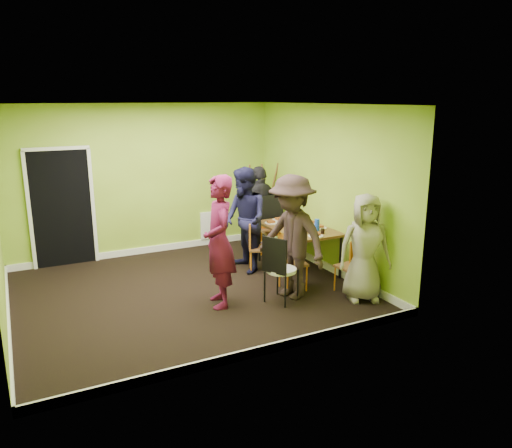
{
  "coord_description": "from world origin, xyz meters",
  "views": [
    {
      "loc": [
        -2.31,
        -6.86,
        2.9
      ],
      "look_at": [
        1.17,
        0.0,
        0.94
      ],
      "focal_mm": 35.0,
      "sensor_mm": 36.0,
      "label": 1
    }
  ],
  "objects_px": {
    "chair_front_end": "(353,263)",
    "blue_bottle": "(317,225)",
    "chair_left_far": "(255,244)",
    "orange_bottle": "(293,223)",
    "person_standing": "(219,242)",
    "person_left_far": "(245,220)",
    "person_back_end": "(260,210)",
    "person_front_end": "(365,248)",
    "dining_table": "(298,230)",
    "thermos": "(296,221)",
    "chair_back_end": "(271,213)",
    "chair_bentwood": "(279,266)",
    "easel": "(262,205)",
    "chair_left_near": "(289,258)",
    "person_left_near": "(292,237)"
  },
  "relations": [
    {
      "from": "chair_back_end",
      "to": "easel",
      "type": "bearing_deg",
      "value": -94.7
    },
    {
      "from": "chair_front_end",
      "to": "blue_bottle",
      "type": "bearing_deg",
      "value": 84.18
    },
    {
      "from": "thermos",
      "to": "chair_front_end",
      "type": "bearing_deg",
      "value": -80.97
    },
    {
      "from": "dining_table",
      "to": "person_standing",
      "type": "relative_size",
      "value": 0.8
    },
    {
      "from": "thermos",
      "to": "orange_bottle",
      "type": "bearing_deg",
      "value": 77.7
    },
    {
      "from": "chair_front_end",
      "to": "person_front_end",
      "type": "distance_m",
      "value": 0.4
    },
    {
      "from": "chair_front_end",
      "to": "orange_bottle",
      "type": "distance_m",
      "value": 1.51
    },
    {
      "from": "chair_front_end",
      "to": "easel",
      "type": "height_order",
      "value": "easel"
    },
    {
      "from": "chair_left_far",
      "to": "chair_back_end",
      "type": "bearing_deg",
      "value": 159.33
    },
    {
      "from": "thermos",
      "to": "person_front_end",
      "type": "height_order",
      "value": "person_front_end"
    },
    {
      "from": "person_standing",
      "to": "thermos",
      "type": "bearing_deg",
      "value": 125.19
    },
    {
      "from": "thermos",
      "to": "blue_bottle",
      "type": "height_order",
      "value": "thermos"
    },
    {
      "from": "chair_front_end",
      "to": "orange_bottle",
      "type": "xyz_separation_m",
      "value": [
        -0.17,
        1.47,
        0.31
      ]
    },
    {
      "from": "person_left_far",
      "to": "person_back_end",
      "type": "relative_size",
      "value": 1.07
    },
    {
      "from": "chair_front_end",
      "to": "person_back_end",
      "type": "height_order",
      "value": "person_back_end"
    },
    {
      "from": "chair_left_near",
      "to": "person_left_near",
      "type": "bearing_deg",
      "value": -15.46
    },
    {
      "from": "chair_front_end",
      "to": "person_standing",
      "type": "distance_m",
      "value": 2.07
    },
    {
      "from": "blue_bottle",
      "to": "person_standing",
      "type": "height_order",
      "value": "person_standing"
    },
    {
      "from": "easel",
      "to": "chair_back_end",
      "type": "bearing_deg",
      "value": -103.43
    },
    {
      "from": "chair_left_far",
      "to": "orange_bottle",
      "type": "height_order",
      "value": "chair_left_far"
    },
    {
      "from": "blue_bottle",
      "to": "person_standing",
      "type": "xyz_separation_m",
      "value": [
        -1.95,
        -0.47,
        0.09
      ]
    },
    {
      "from": "blue_bottle",
      "to": "person_standing",
      "type": "relative_size",
      "value": 0.1
    },
    {
      "from": "person_front_end",
      "to": "chair_left_far",
      "type": "bearing_deg",
      "value": 135.72
    },
    {
      "from": "easel",
      "to": "blue_bottle",
      "type": "distance_m",
      "value": 1.96
    },
    {
      "from": "chair_bentwood",
      "to": "person_standing",
      "type": "height_order",
      "value": "person_standing"
    },
    {
      "from": "person_left_near",
      "to": "easel",
      "type": "bearing_deg",
      "value": 143.48
    },
    {
      "from": "thermos",
      "to": "orange_bottle",
      "type": "height_order",
      "value": "thermos"
    },
    {
      "from": "thermos",
      "to": "chair_bentwood",
      "type": "bearing_deg",
      "value": -130.71
    },
    {
      "from": "dining_table",
      "to": "person_back_end",
      "type": "bearing_deg",
      "value": 96.56
    },
    {
      "from": "person_front_end",
      "to": "chair_front_end",
      "type": "bearing_deg",
      "value": 110.03
    },
    {
      "from": "dining_table",
      "to": "person_left_far",
      "type": "bearing_deg",
      "value": 158.09
    },
    {
      "from": "chair_left_far",
      "to": "person_front_end",
      "type": "bearing_deg",
      "value": 48.92
    },
    {
      "from": "chair_left_far",
      "to": "blue_bottle",
      "type": "xyz_separation_m",
      "value": [
        0.85,
        -0.59,
        0.37
      ]
    },
    {
      "from": "chair_bentwood",
      "to": "thermos",
      "type": "height_order",
      "value": "chair_bentwood"
    },
    {
      "from": "thermos",
      "to": "blue_bottle",
      "type": "relative_size",
      "value": 1.2
    },
    {
      "from": "chair_left_near",
      "to": "thermos",
      "type": "height_order",
      "value": "thermos"
    },
    {
      "from": "person_left_near",
      "to": "person_standing",
      "type": "bearing_deg",
      "value": -118.73
    },
    {
      "from": "chair_back_end",
      "to": "person_front_end",
      "type": "bearing_deg",
      "value": 102.77
    },
    {
      "from": "thermos",
      "to": "person_standing",
      "type": "distance_m",
      "value": 1.92
    },
    {
      "from": "thermos",
      "to": "orange_bottle",
      "type": "xyz_separation_m",
      "value": [
        0.03,
        0.16,
        -0.07
      ]
    },
    {
      "from": "person_back_end",
      "to": "blue_bottle",
      "type": "bearing_deg",
      "value": 85.25
    },
    {
      "from": "chair_left_far",
      "to": "blue_bottle",
      "type": "distance_m",
      "value": 1.1
    },
    {
      "from": "chair_left_near",
      "to": "person_back_end",
      "type": "xyz_separation_m",
      "value": [
        0.5,
        1.91,
        0.33
      ]
    },
    {
      "from": "chair_left_near",
      "to": "person_left_far",
      "type": "distance_m",
      "value": 1.18
    },
    {
      "from": "chair_left_far",
      "to": "chair_bentwood",
      "type": "relative_size",
      "value": 0.85
    },
    {
      "from": "chair_back_end",
      "to": "person_standing",
      "type": "distance_m",
      "value": 2.49
    },
    {
      "from": "chair_front_end",
      "to": "person_standing",
      "type": "bearing_deg",
      "value": 159.09
    },
    {
      "from": "dining_table",
      "to": "thermos",
      "type": "bearing_deg",
      "value": -172.49
    },
    {
      "from": "chair_back_end",
      "to": "orange_bottle",
      "type": "xyz_separation_m",
      "value": [
        0.01,
        -0.79,
        -0.0
      ]
    },
    {
      "from": "person_back_end",
      "to": "chair_bentwood",
      "type": "bearing_deg",
      "value": 53.42
    }
  ]
}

